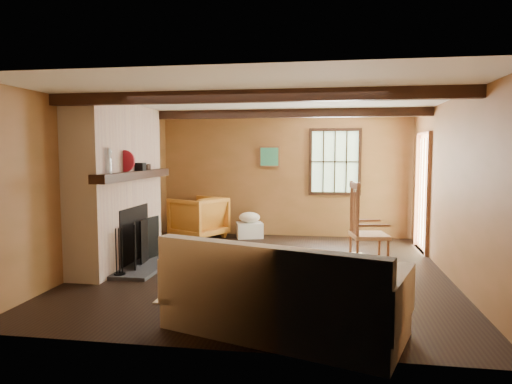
% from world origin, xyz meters
% --- Properties ---
extents(ground, '(5.50, 5.50, 0.00)m').
position_xyz_m(ground, '(0.00, 0.00, 0.00)').
color(ground, black).
rests_on(ground, ground).
extents(room_envelope, '(5.02, 5.52, 2.44)m').
position_xyz_m(room_envelope, '(0.22, 0.26, 1.63)').
color(room_envelope, '#985D35').
rests_on(room_envelope, ground).
extents(fireplace, '(1.02, 2.30, 2.40)m').
position_xyz_m(fireplace, '(-2.23, -0.00, 1.10)').
color(fireplace, '#AF6C43').
rests_on(fireplace, ground).
extents(rug, '(2.50, 3.00, 0.01)m').
position_xyz_m(rug, '(0.20, -0.20, 0.00)').
color(rug, beige).
rests_on(rug, ground).
extents(rocking_chair, '(0.99, 0.63, 1.27)m').
position_xyz_m(rocking_chair, '(1.42, 0.26, 0.54)').
color(rocking_chair, tan).
rests_on(rocking_chair, ground).
extents(sofa, '(2.41, 1.63, 0.90)m').
position_xyz_m(sofa, '(0.47, -2.30, 0.32)').
color(sofa, silver).
rests_on(sofa, ground).
extents(firewood_pile, '(0.64, 0.12, 0.23)m').
position_xyz_m(firewood_pile, '(-2.00, 2.43, 0.12)').
color(firewood_pile, '#523B23').
rests_on(firewood_pile, ground).
extents(laundry_basket, '(0.59, 0.52, 0.30)m').
position_xyz_m(laundry_basket, '(-0.65, 2.38, 0.15)').
color(laundry_basket, white).
rests_on(laundry_basket, ground).
extents(basket_pillow, '(0.52, 0.48, 0.21)m').
position_xyz_m(basket_pillow, '(-0.65, 2.38, 0.41)').
color(basket_pillow, silver).
rests_on(basket_pillow, laundry_basket).
extents(armchair, '(1.21, 1.20, 0.82)m').
position_xyz_m(armchair, '(-1.63, 2.16, 0.41)').
color(armchair, '#BF6026').
rests_on(armchair, ground).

